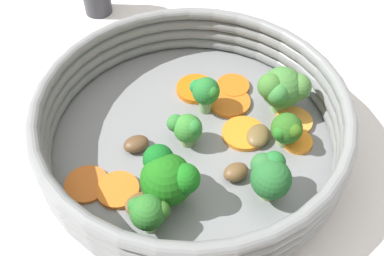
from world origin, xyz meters
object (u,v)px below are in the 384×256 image
object	(u,v)px
carrot_slice_5	(229,102)
mushroom_piece_2	(258,136)
broccoli_floret_3	(184,127)
carrot_slice_2	(87,184)
broccoli_floret_1	(205,92)
broccoli_floret_5	(270,175)
mushroom_piece_3	(236,172)
skillet	(192,142)
broccoli_floret_0	(287,130)
mushroom_piece_1	(145,204)
broccoli_floret_4	(148,212)
broccoli_floret_6	(283,88)
carrot_slice_7	(244,133)
carrot_slice_6	(231,85)
carrot_slice_0	(298,142)
broccoli_floret_2	(169,177)
mushroom_piece_0	(136,144)
carrot_slice_1	(294,121)
carrot_slice_4	(196,89)
carrot_slice_3	(118,190)

from	to	relation	value
carrot_slice_5	mushroom_piece_2	xyz separation A→B (m)	(0.05, -0.03, 0.00)
broccoli_floret_3	mushroom_piece_2	distance (m)	0.08
carrot_slice_2	broccoli_floret_1	bearing A→B (deg)	73.17
carrot_slice_2	broccoli_floret_5	xyz separation A→B (m)	(0.15, 0.08, 0.03)
carrot_slice_2	mushroom_piece_3	xyz separation A→B (m)	(0.11, 0.08, 0.01)
skillet	broccoli_floret_0	size ratio (longest dim) A/B	7.72
mushroom_piece_1	mushroom_piece_2	bearing A→B (deg)	68.36
broccoli_floret_4	broccoli_floret_6	distance (m)	0.19
mushroom_piece_1	carrot_slice_7	bearing A→B (deg)	74.12
carrot_slice_5	carrot_slice_6	world-z (taller)	same
carrot_slice_0	broccoli_floret_5	size ratio (longest dim) A/B	0.66
broccoli_floret_2	mushroom_piece_0	world-z (taller)	broccoli_floret_2
skillet	carrot_slice_2	size ratio (longest dim) A/B	7.09
broccoli_floret_3	carrot_slice_6	bearing A→B (deg)	89.07
carrot_slice_0	broccoli_floret_2	world-z (taller)	broccoli_floret_2
broccoli_floret_6	mushroom_piece_2	bearing A→B (deg)	-90.29
carrot_slice_0	carrot_slice_7	world-z (taller)	same
carrot_slice_5	mushroom_piece_2	bearing A→B (deg)	-30.67
carrot_slice_6	broccoli_floret_0	size ratio (longest dim) A/B	0.96
carrot_slice_1	mushroom_piece_1	distance (m)	0.18
carrot_slice_1	broccoli_floret_3	bearing A→B (deg)	-135.46
carrot_slice_6	broccoli_floret_4	bearing A→B (deg)	-82.17
carrot_slice_2	broccoli_floret_4	bearing A→B (deg)	-2.64
carrot_slice_5	broccoli_floret_5	distance (m)	0.12
carrot_slice_5	broccoli_floret_2	xyz separation A→B (m)	(0.01, -0.13, 0.03)
broccoli_floret_4	mushroom_piece_2	xyz separation A→B (m)	(0.03, 0.14, -0.02)
broccoli_floret_6	mushroom_piece_1	xyz separation A→B (m)	(-0.05, -0.17, -0.03)
broccoli_floret_2	carrot_slice_1	bearing A→B (deg)	68.03
broccoli_floret_5	carrot_slice_0	bearing A→B (deg)	89.36
carrot_slice_6	broccoli_floret_5	distance (m)	0.15
broccoli_floret_2	mushroom_piece_2	xyz separation A→B (m)	(0.04, 0.10, -0.03)
carrot_slice_4	mushroom_piece_3	bearing A→B (deg)	-40.05
mushroom_piece_0	mushroom_piece_2	bearing A→B (deg)	37.55
broccoli_floret_6	mushroom_piece_3	xyz separation A→B (m)	(0.00, -0.10, -0.03)
broccoli_floret_0	carrot_slice_0	bearing A→B (deg)	34.26
carrot_slice_0	carrot_slice_7	xyz separation A→B (m)	(-0.05, -0.02, -0.00)
broccoli_floret_1	broccoli_floret_2	size ratio (longest dim) A/B	0.75
broccoli_floret_4	mushroom_piece_3	size ratio (longest dim) A/B	1.67
carrot_slice_1	mushroom_piece_2	distance (m)	0.05
carrot_slice_2	broccoli_floret_3	distance (m)	0.11
broccoli_floret_0	carrot_slice_7	bearing A→B (deg)	-164.31
carrot_slice_2	broccoli_floret_1	xyz separation A→B (m)	(0.04, 0.14, 0.03)
carrot_slice_5	mushroom_piece_3	xyz separation A→B (m)	(0.05, -0.08, 0.01)
broccoli_floret_2	broccoli_floret_4	xyz separation A→B (m)	(0.00, -0.04, -0.01)
carrot_slice_6	broccoli_floret_0	distance (m)	0.10
carrot_slice_3	carrot_slice_7	size ratio (longest dim) A/B	0.90
carrot_slice_1	mushroom_piece_3	bearing A→B (deg)	-101.38
carrot_slice_0	carrot_slice_2	distance (m)	0.21
carrot_slice_0	carrot_slice_1	size ratio (longest dim) A/B	0.77
carrot_slice_0	carrot_slice_3	distance (m)	0.18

